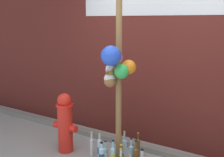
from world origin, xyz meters
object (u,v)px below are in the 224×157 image
object	(u,v)px
bottle_1	(100,149)
bottle_5	(131,154)
bottle_7	(113,156)
memorial_post	(116,47)
bottle_0	(92,145)
fire_hydrant	(65,122)
bottle_10	(102,156)
bottle_6	(136,157)
bottle_8	(105,154)
bottle_2	(138,147)
bottle_3	(124,148)

from	to	relation	value
bottle_1	bottle_5	size ratio (longest dim) A/B	1.09
bottle_1	bottle_7	size ratio (longest dim) A/B	1.05
memorial_post	bottle_0	world-z (taller)	memorial_post
fire_hydrant	bottle_10	bearing A→B (deg)	-7.48
memorial_post	bottle_5	world-z (taller)	memorial_post
fire_hydrant	bottle_7	bearing A→B (deg)	-0.88
bottle_6	bottle_8	size ratio (longest dim) A/B	1.23
bottle_6	bottle_1	bearing A→B (deg)	-166.90
fire_hydrant	bottle_6	world-z (taller)	fire_hydrant
bottle_10	fire_hydrant	bearing A→B (deg)	172.52
bottle_0	bottle_2	bearing A→B (deg)	27.98
bottle_8	memorial_post	bearing A→B (deg)	8.00
memorial_post	bottle_5	size ratio (longest dim) A/B	7.84
bottle_5	bottle_8	xyz separation A→B (m)	(-0.31, -0.14, -0.02)
bottle_5	bottle_8	distance (m)	0.35
bottle_8	bottle_0	bearing A→B (deg)	168.50
fire_hydrant	bottle_1	world-z (taller)	fire_hydrant
bottle_2	bottle_8	world-z (taller)	bottle_2
bottle_0	bottle_7	bearing A→B (deg)	-15.33
bottle_1	bottle_0	bearing A→B (deg)	161.76
bottle_10	bottle_6	bearing A→B (deg)	35.34
bottle_2	bottle_7	size ratio (longest dim) A/B	0.99
bottle_3	bottle_8	xyz separation A→B (m)	(-0.17, -0.21, -0.05)
memorial_post	fire_hydrant	size ratio (longest dim) A/B	3.19
fire_hydrant	bottle_2	world-z (taller)	fire_hydrant
bottle_2	bottle_10	world-z (taller)	bottle_2
bottle_2	fire_hydrant	bearing A→B (deg)	-156.92
bottle_3	bottle_5	xyz separation A→B (m)	(0.14, -0.06, -0.03)
bottle_10	bottle_7	bearing A→B (deg)	32.88
memorial_post	bottle_2	bearing A→B (deg)	67.52
bottle_2	bottle_6	bearing A→B (deg)	-66.83
bottle_3	bottle_6	size ratio (longest dim) A/B	1.12
bottle_6	bottle_5	bearing A→B (deg)	160.39
bottle_2	bottle_7	world-z (taller)	bottle_7
bottle_1	memorial_post	bearing A→B (deg)	5.93
bottle_2	bottle_5	xyz separation A→B (m)	(0.02, -0.22, -0.02)
bottle_0	bottle_6	world-z (taller)	bottle_6
bottle_3	bottle_1	bearing A→B (deg)	-141.72
bottle_6	bottle_10	world-z (taller)	bottle_6
bottle_0	bottle_8	size ratio (longest dim) A/B	1.21
bottle_0	bottle_6	bearing A→B (deg)	4.73
bottle_0	bottle_1	distance (m)	0.19
fire_hydrant	bottle_3	distance (m)	0.92
bottle_1	bottle_3	size ratio (longest dim) A/B	0.95
fire_hydrant	bottle_3	world-z (taller)	fire_hydrant
bottle_3	bottle_6	distance (m)	0.25
memorial_post	bottle_10	world-z (taller)	memorial_post
bottle_8	bottle_3	bearing A→B (deg)	50.07
bottle_0	memorial_post	bearing A→B (deg)	-4.42
bottle_0	bottle_10	world-z (taller)	bottle_0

